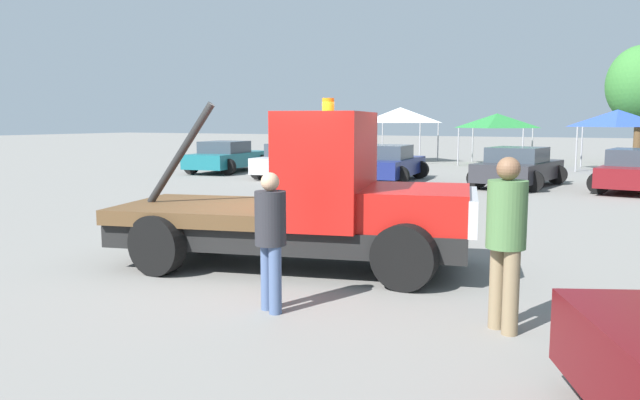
{
  "coord_description": "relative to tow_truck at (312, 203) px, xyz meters",
  "views": [
    {
      "loc": [
        4.62,
        -8.21,
        2.22
      ],
      "look_at": [
        0.5,
        0.0,
        1.05
      ],
      "focal_mm": 35.0,
      "sensor_mm": 36.0,
      "label": 1
    }
  ],
  "objects": [
    {
      "name": "ground_plane",
      "position": [
        -0.33,
        -0.08,
        -0.98
      ],
      "size": [
        160.0,
        160.0,
        0.0
      ],
      "primitive_type": "plane",
      "color": "gray"
    },
    {
      "name": "tow_truck",
      "position": [
        0.0,
        0.0,
        0.0
      ],
      "size": [
        5.73,
        3.22,
        2.55
      ],
      "rotation": [
        0.0,
        0.0,
        0.23
      ],
      "color": "black",
      "rests_on": "ground"
    },
    {
      "name": "person_near_truck",
      "position": [
        3.16,
        -1.7,
        0.09
      ],
      "size": [
        0.41,
        0.41,
        1.85
      ],
      "rotation": [
        0.0,
        0.0,
        3.98
      ],
      "color": "#847051",
      "rests_on": "ground"
    },
    {
      "name": "person_at_hood",
      "position": [
        0.6,
        -2.22,
        -0.04
      ],
      "size": [
        0.36,
        0.36,
        1.64
      ],
      "rotation": [
        0.0,
        0.0,
        1.04
      ],
      "color": "#475B84",
      "rests_on": "ground"
    },
    {
      "name": "parked_car_teal",
      "position": [
        -11.51,
        14.12,
        -0.33
      ],
      "size": [
        2.78,
        4.81,
        1.34
      ],
      "rotation": [
        0.0,
        0.0,
        1.69
      ],
      "color": "#196670",
      "rests_on": "ground"
    },
    {
      "name": "parked_car_silver",
      "position": [
        -7.64,
        13.29,
        -0.33
      ],
      "size": [
        2.7,
        4.67,
        1.34
      ],
      "rotation": [
        0.0,
        0.0,
        1.66
      ],
      "color": "#B7B7BC",
      "rests_on": "ground"
    },
    {
      "name": "parked_car_navy",
      "position": [
        -3.78,
        13.27,
        -0.33
      ],
      "size": [
        2.64,
        4.51,
        1.34
      ],
      "rotation": [
        0.0,
        0.0,
        1.64
      ],
      "color": "navy",
      "rests_on": "ground"
    },
    {
      "name": "parked_car_charcoal",
      "position": [
        0.86,
        13.5,
        -0.33
      ],
      "size": [
        2.88,
        4.44,
        1.34
      ],
      "rotation": [
        0.0,
        0.0,
        1.42
      ],
      "color": "#2D2D33",
      "rests_on": "ground"
    },
    {
      "name": "parked_car_maroon",
      "position": [
        4.45,
        13.78,
        -0.33
      ],
      "size": [
        2.77,
        4.87,
        1.34
      ],
      "rotation": [
        0.0,
        0.0,
        1.43
      ],
      "color": "maroon",
      "rests_on": "ground"
    },
    {
      "name": "canopy_tent_white",
      "position": [
        -7.03,
        23.91,
        1.53
      ],
      "size": [
        3.35,
        3.35,
        2.92
      ],
      "color": "#9E9EA3",
      "rests_on": "ground"
    },
    {
      "name": "canopy_tent_green",
      "position": [
        -1.92,
        23.94,
        1.23
      ],
      "size": [
        3.14,
        3.14,
        2.58
      ],
      "color": "#9E9EA3",
      "rests_on": "ground"
    },
    {
      "name": "canopy_tent_blue",
      "position": [
        3.59,
        22.51,
        1.34
      ],
      "size": [
        3.09,
        3.09,
        2.71
      ],
      "color": "#9E9EA3",
      "rests_on": "ground"
    },
    {
      "name": "traffic_cone",
      "position": [
        -0.44,
        4.91,
        -0.73
      ],
      "size": [
        0.4,
        0.4,
        0.55
      ],
      "color": "black",
      "rests_on": "ground"
    }
  ]
}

